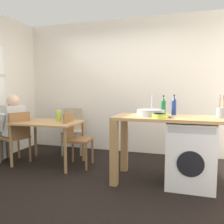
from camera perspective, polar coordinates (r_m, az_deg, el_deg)
ground_plane at (r=3.28m, az=-5.05°, el=-17.33°), size 5.46×5.46×0.00m
wall_back at (r=4.69m, az=2.86°, el=6.44°), size 4.60×0.10×2.70m
dining_table at (r=4.02m, az=-15.83°, el=-3.71°), size 1.10×0.76×0.74m
chair_person_seat at (r=4.27m, az=-22.94°, el=-5.26°), size 0.51×0.51×0.90m
chair_opposite at (r=3.85m, az=-9.43°, el=-6.03°), size 0.44×0.44×0.90m
chair_spare_by_wall at (r=4.67m, az=-9.89°, el=-4.01°), size 0.51×0.51×0.90m
seated_person at (r=4.38m, az=-24.11°, el=-2.87°), size 0.56×0.54×1.20m
kitchen_counter at (r=3.16m, az=10.59°, el=-3.89°), size 1.50×0.68×0.92m
washing_machine at (r=3.22m, az=19.02°, el=-9.98°), size 0.60×0.61×0.86m
sink_basin at (r=3.14m, az=9.72°, el=-0.19°), size 0.38×0.38×0.09m
tap at (r=3.31m, az=10.13°, el=1.74°), size 0.02×0.02×0.28m
bottle_tall_green at (r=3.19m, az=12.84°, el=1.35°), size 0.06×0.06×0.29m
bottle_squat_brown at (r=3.33m, az=15.38°, el=1.50°), size 0.07×0.07×0.29m
mixing_bowl at (r=2.93m, az=12.02°, el=-0.91°), size 0.20×0.20×0.06m
utensil_crock at (r=3.21m, az=25.87°, el=-0.11°), size 0.11×0.11×0.30m
vase at (r=4.00m, az=-13.32°, el=-0.91°), size 0.09×0.09×0.19m
scissors at (r=3.03m, az=13.46°, el=-1.25°), size 0.15×0.06×0.01m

